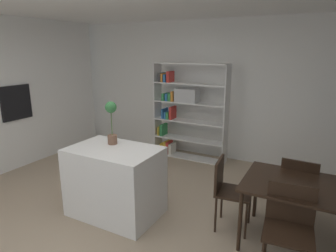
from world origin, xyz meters
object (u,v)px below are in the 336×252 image
at_px(dining_chair_far, 299,184).
at_px(dining_chair_near, 289,222).
at_px(kitchen_island, 115,182).
at_px(dining_table, 297,190).
at_px(built_in_oven, 16,102).
at_px(potted_plant_on_island, 111,119).
at_px(open_bookshelf, 183,110).
at_px(dining_chair_island_side, 227,187).

xyz_separation_m(dining_chair_far, dining_chair_near, (-0.00, -0.95, 0.01)).
height_order(kitchen_island, dining_table, kitchen_island).
distance_m(built_in_oven, dining_chair_near, 4.76).
distance_m(kitchen_island, potted_plant_on_island, 0.82).
relative_size(potted_plant_on_island, open_bookshelf, 0.30).
bearing_deg(dining_chair_island_side, open_bookshelf, 31.31).
bearing_deg(potted_plant_on_island, dining_chair_near, -5.38).
xyz_separation_m(kitchen_island, dining_chair_far, (2.13, 0.89, 0.07)).
distance_m(kitchen_island, dining_chair_island_side, 1.44).
xyz_separation_m(dining_table, dining_chair_island_side, (-0.76, -0.01, -0.14)).
bearing_deg(dining_table, dining_chair_island_side, -179.27).
height_order(potted_plant_on_island, dining_chair_far, potted_plant_on_island).
relative_size(kitchen_island, open_bookshelf, 0.61).
distance_m(potted_plant_on_island, open_bookshelf, 2.24).
bearing_deg(dining_table, dining_chair_far, 90.43).
xyz_separation_m(dining_chair_island_side, dining_chair_near, (0.75, -0.46, 0.01)).
height_order(open_bookshelf, dining_chair_far, open_bookshelf).
bearing_deg(potted_plant_on_island, kitchen_island, -48.43).
relative_size(potted_plant_on_island, dining_chair_far, 0.66).
bearing_deg(dining_chair_near, kitchen_island, 173.08).
distance_m(potted_plant_on_island, dining_chair_island_side, 1.69).
xyz_separation_m(kitchen_island, dining_chair_island_side, (1.38, 0.40, 0.08)).
height_order(open_bookshelf, dining_chair_island_side, open_bookshelf).
xyz_separation_m(potted_plant_on_island, dining_table, (2.27, 0.26, -0.58)).
bearing_deg(built_in_oven, dining_table, -0.92).
bearing_deg(kitchen_island, dining_table, 10.79).
bearing_deg(dining_chair_near, dining_table, 83.84).
relative_size(dining_table, dining_chair_far, 1.27).
height_order(potted_plant_on_island, dining_table, potted_plant_on_island).
xyz_separation_m(potted_plant_on_island, dining_chair_near, (2.26, -0.21, -0.71)).
bearing_deg(dining_chair_island_side, kitchen_island, 99.65).
bearing_deg(built_in_oven, open_bookshelf, 38.00).
bearing_deg(built_in_oven, potted_plant_on_island, -7.90).
distance_m(dining_table, dining_chair_far, 0.50).
relative_size(built_in_oven, dining_table, 0.56).
relative_size(potted_plant_on_island, dining_chair_near, 0.64).
height_order(built_in_oven, dining_chair_near, built_in_oven).
bearing_deg(dining_chair_near, potted_plant_on_island, 169.47).
bearing_deg(dining_chair_far, built_in_oven, 7.34).
bearing_deg(dining_chair_island_side, built_in_oven, 82.35).
bearing_deg(dining_chair_near, dining_chair_island_side, 143.06).
bearing_deg(open_bookshelf, dining_chair_near, -46.96).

